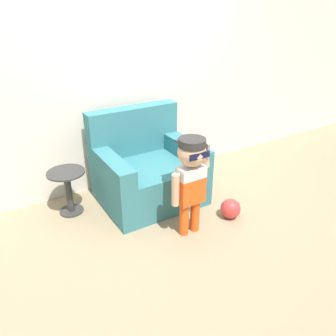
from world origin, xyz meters
The scene contains 6 objects.
ground_plane centered at (0.00, 0.00, 0.00)m, with size 10.00×10.00×0.00m, color #998466.
wall_back centered at (0.00, 0.79, 1.30)m, with size 10.00×0.05×2.60m.
armchair centered at (-0.11, 0.25, 0.34)m, with size 1.07×0.92×1.00m.
person_child centered at (-0.08, -0.55, 0.65)m, with size 0.40×0.30×0.98m.
side_table centered at (-0.97, 0.40, 0.29)m, with size 0.39×0.39×0.48m.
toy_ball centered at (0.43, -0.57, 0.10)m, with size 0.21×0.21×0.21m.
Camera 1 is at (-1.61, -2.70, 2.00)m, focal length 35.00 mm.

